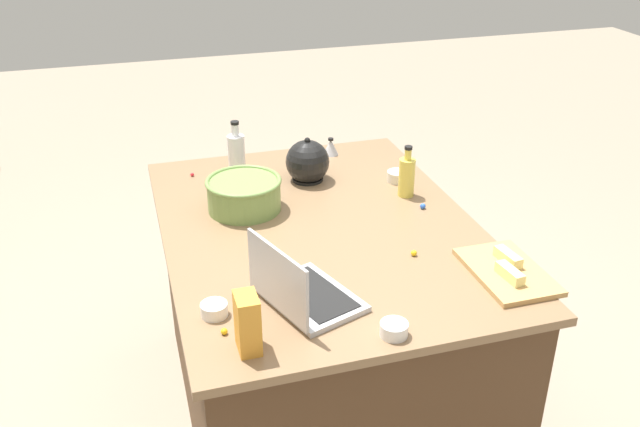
% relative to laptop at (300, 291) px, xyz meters
% --- Properties ---
extents(ground_plane, '(12.00, 12.00, 0.00)m').
position_rel_laptop_xyz_m(ground_plane, '(0.46, -0.20, -0.95)').
color(ground_plane, gray).
extents(island_counter, '(1.51, 1.11, 0.90)m').
position_rel_laptop_xyz_m(island_counter, '(0.46, -0.20, -0.50)').
color(island_counter, '#4C331E').
rests_on(island_counter, ground).
extents(laptop, '(0.37, 0.32, 0.22)m').
position_rel_laptop_xyz_m(laptop, '(0.00, 0.00, 0.00)').
color(laptop, '#B7B7BC').
rests_on(laptop, island_counter).
extents(mixing_bowl_large, '(0.29, 0.29, 0.12)m').
position_rel_laptop_xyz_m(mixing_bowl_large, '(0.67, 0.04, 0.02)').
color(mixing_bowl_large, '#72934C').
rests_on(mixing_bowl_large, island_counter).
extents(bottle_oil, '(0.06, 0.06, 0.21)m').
position_rel_laptop_xyz_m(bottle_oil, '(0.61, -0.60, 0.04)').
color(bottle_oil, '#DBC64C').
rests_on(bottle_oil, island_counter).
extents(bottle_vinegar, '(0.07, 0.07, 0.24)m').
position_rel_laptop_xyz_m(bottle_vinegar, '(0.97, 0.01, 0.05)').
color(bottle_vinegar, white).
rests_on(bottle_vinegar, island_counter).
extents(kettle, '(0.21, 0.18, 0.20)m').
position_rel_laptop_xyz_m(kettle, '(0.86, -0.26, 0.03)').
color(kettle, black).
rests_on(kettle, island_counter).
extents(cutting_board, '(0.34, 0.22, 0.02)m').
position_rel_laptop_xyz_m(cutting_board, '(-0.03, -0.68, -0.04)').
color(cutting_board, tan).
rests_on(cutting_board, island_counter).
extents(butter_stick_left, '(0.11, 0.05, 0.04)m').
position_rel_laptop_xyz_m(butter_stick_left, '(0.01, -0.70, -0.01)').
color(butter_stick_left, '#F4E58C').
rests_on(butter_stick_left, cutting_board).
extents(butter_stick_right, '(0.11, 0.05, 0.04)m').
position_rel_laptop_xyz_m(butter_stick_right, '(-0.07, -0.66, -0.01)').
color(butter_stick_right, '#F4E58C').
rests_on(butter_stick_right, cutting_board).
extents(ramekin_small, '(0.08, 0.08, 0.04)m').
position_rel_laptop_xyz_m(ramekin_small, '(-0.22, -0.21, -0.03)').
color(ramekin_small, white).
rests_on(ramekin_small, island_counter).
extents(ramekin_medium, '(0.08, 0.08, 0.04)m').
position_rel_laptop_xyz_m(ramekin_medium, '(0.02, 0.25, -0.03)').
color(ramekin_medium, white).
rests_on(ramekin_medium, island_counter).
extents(ramekin_wide, '(0.09, 0.09, 0.04)m').
position_rel_laptop_xyz_m(ramekin_wide, '(0.74, -0.61, -0.03)').
color(ramekin_wide, beige).
rests_on(ramekin_wide, island_counter).
extents(kitchen_timer, '(0.07, 0.07, 0.08)m').
position_rel_laptop_xyz_m(kitchen_timer, '(1.09, -0.44, -0.01)').
color(kitchen_timer, '#B2B2B7').
rests_on(kitchen_timer, island_counter).
extents(candy_bag, '(0.09, 0.06, 0.17)m').
position_rel_laptop_xyz_m(candy_bag, '(-0.16, 0.19, 0.04)').
color(candy_bag, gold).
rests_on(candy_bag, island_counter).
extents(candy_0, '(0.02, 0.02, 0.02)m').
position_rel_laptop_xyz_m(candy_0, '(-0.08, 0.24, -0.04)').
color(candy_0, yellow).
rests_on(candy_0, island_counter).
extents(candy_2, '(0.02, 0.02, 0.02)m').
position_rel_laptop_xyz_m(candy_2, '(0.48, -0.61, -0.04)').
color(candy_2, blue).
rests_on(candy_2, island_counter).
extents(candy_3, '(0.02, 0.02, 0.02)m').
position_rel_laptop_xyz_m(candy_3, '(0.17, -0.44, -0.04)').
color(candy_3, yellow).
rests_on(candy_3, island_counter).
extents(candy_4, '(0.02, 0.02, 0.02)m').
position_rel_laptop_xyz_m(candy_4, '(1.03, 0.19, -0.04)').
color(candy_4, red).
rests_on(candy_4, island_counter).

